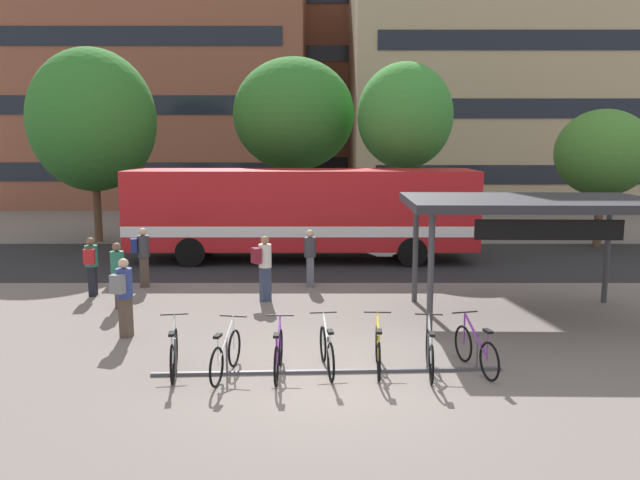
% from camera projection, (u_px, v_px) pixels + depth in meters
% --- Properties ---
extents(ground, '(200.00, 200.00, 0.00)m').
position_uv_depth(ground, '(325.00, 378.00, 11.38)').
color(ground, '#6B605B').
extents(bus_lane_asphalt, '(80.00, 7.20, 0.01)m').
position_uv_depth(bus_lane_asphalt, '(323.00, 260.00, 22.45)').
color(bus_lane_asphalt, '#232326').
rests_on(bus_lane_asphalt, ground).
extents(city_bus, '(12.03, 2.62, 3.20)m').
position_uv_depth(city_bus, '(304.00, 211.00, 22.17)').
color(city_bus, red).
rests_on(city_bus, ground).
extents(bike_rack, '(6.43, 0.37, 0.70)m').
position_uv_depth(bike_rack, '(328.00, 368.00, 11.59)').
color(bike_rack, '#47474C').
rests_on(bike_rack, ground).
extents(parked_bicycle_silver_0, '(0.52, 1.71, 0.99)m').
position_uv_depth(parked_bicycle_silver_0, '(174.00, 353.00, 11.52)').
color(parked_bicycle_silver_0, black).
rests_on(parked_bicycle_silver_0, ground).
extents(parked_bicycle_white_1, '(0.52, 1.71, 0.99)m').
position_uv_depth(parked_bicycle_white_1, '(226.00, 356.00, 11.40)').
color(parked_bicycle_white_1, black).
rests_on(parked_bicycle_white_1, ground).
extents(parked_bicycle_purple_2, '(0.52, 1.72, 0.99)m').
position_uv_depth(parked_bicycle_purple_2, '(278.00, 355.00, 11.44)').
color(parked_bicycle_purple_2, black).
rests_on(parked_bicycle_purple_2, ground).
extents(parked_bicycle_white_3, '(0.52, 1.71, 0.99)m').
position_uv_depth(parked_bicycle_white_3, '(327.00, 351.00, 11.65)').
color(parked_bicycle_white_3, black).
rests_on(parked_bicycle_white_3, ground).
extents(parked_bicycle_yellow_4, '(0.52, 1.72, 0.99)m').
position_uv_depth(parked_bicycle_yellow_4, '(378.00, 351.00, 11.66)').
color(parked_bicycle_yellow_4, black).
rests_on(parked_bicycle_yellow_4, ground).
extents(parked_bicycle_silver_5, '(0.52, 1.72, 0.99)m').
position_uv_depth(parked_bicycle_silver_5, '(430.00, 353.00, 11.52)').
color(parked_bicycle_silver_5, black).
rests_on(parked_bicycle_silver_5, ground).
extents(parked_bicycle_purple_6, '(0.60, 1.69, 0.99)m').
position_uv_depth(parked_bicycle_purple_6, '(476.00, 351.00, 11.68)').
color(parked_bicycle_purple_6, black).
rests_on(parked_bicycle_purple_6, ground).
extents(transit_shelter, '(5.83, 3.50, 2.86)m').
position_uv_depth(transit_shelter, '(530.00, 206.00, 14.94)').
color(transit_shelter, '#38383D').
rests_on(transit_shelter, ground).
extents(commuter_olive_pack_0, '(0.37, 0.55, 1.67)m').
position_uv_depth(commuter_olive_pack_0, '(310.00, 254.00, 18.32)').
color(commuter_olive_pack_0, '#565660').
rests_on(commuter_olive_pack_0, ground).
extents(commuter_red_pack_1, '(0.38, 0.56, 1.62)m').
position_uv_depth(commuter_red_pack_1, '(91.00, 263.00, 17.16)').
color(commuter_red_pack_1, black).
rests_on(commuter_red_pack_1, ground).
extents(commuter_maroon_pack_2, '(0.60, 0.55, 1.74)m').
position_uv_depth(commuter_maroon_pack_2, '(264.00, 264.00, 16.62)').
color(commuter_maroon_pack_2, '#2D3851').
rests_on(commuter_maroon_pack_2, ground).
extents(commuter_navy_pack_3, '(0.59, 0.45, 1.73)m').
position_uv_depth(commuter_navy_pack_3, '(142.00, 253.00, 18.22)').
color(commuter_navy_pack_3, '#47382D').
rests_on(commuter_navy_pack_3, ground).
extents(commuter_grey_pack_4, '(0.43, 0.58, 1.73)m').
position_uv_depth(commuter_grey_pack_4, '(124.00, 292.00, 13.57)').
color(commuter_grey_pack_4, '#47382D').
rests_on(commuter_grey_pack_4, ground).
extents(commuter_teal_pack_5, '(0.44, 0.59, 1.68)m').
position_uv_depth(commuter_teal_pack_5, '(118.00, 270.00, 15.98)').
color(commuter_teal_pack_5, '#47382D').
rests_on(commuter_teal_pack_5, ground).
extents(street_tree_0, '(5.11, 5.11, 7.91)m').
position_uv_depth(street_tree_0, '(93.00, 120.00, 25.81)').
color(street_tree_0, brown).
rests_on(street_tree_0, ground).
extents(street_tree_1, '(5.16, 5.16, 7.69)m').
position_uv_depth(street_tree_1, '(294.00, 115.00, 27.01)').
color(street_tree_1, brown).
rests_on(street_tree_1, ground).
extents(street_tree_2, '(3.79, 3.79, 7.26)m').
position_uv_depth(street_tree_2, '(405.00, 116.00, 25.09)').
color(street_tree_2, brown).
rests_on(street_tree_2, ground).
extents(street_tree_3, '(3.67, 3.67, 5.42)m').
position_uv_depth(street_tree_3, '(603.00, 153.00, 24.79)').
color(street_tree_3, brown).
rests_on(street_tree_3, ground).
extents(building_left_wing, '(19.47, 12.89, 15.60)m').
position_uv_depth(building_left_wing, '(163.00, 87.00, 43.14)').
color(building_left_wing, brown).
rests_on(building_left_wing, ground).
extents(building_right_wing, '(18.86, 12.37, 22.41)m').
position_uv_depth(building_right_wing, '(497.00, 31.00, 41.01)').
color(building_right_wing, tan).
rests_on(building_right_wing, ground).
extents(building_centre_block, '(14.95, 13.36, 16.03)m').
position_uv_depth(building_centre_block, '(322.00, 94.00, 52.82)').
color(building_centre_block, brown).
rests_on(building_centre_block, ground).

